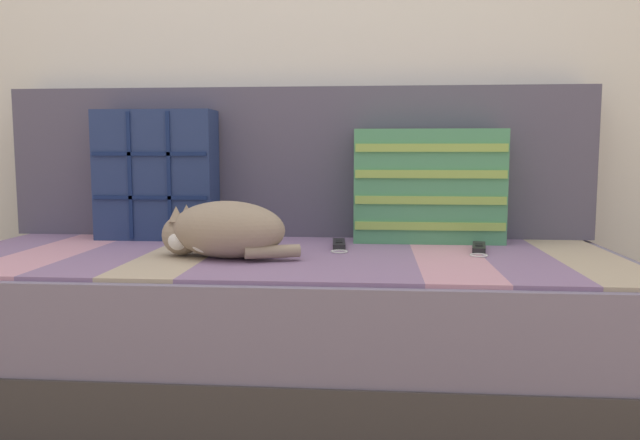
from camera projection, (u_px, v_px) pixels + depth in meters
The scene contains 8 objects.
ground_plane at pixel (278, 395), 1.72m from camera, with size 14.00×14.00×0.00m, color #937556.
couch at pixel (283, 318), 1.80m from camera, with size 1.98×0.89×0.39m.
sofa_backrest at pixel (298, 162), 2.13m from camera, with size 1.94×0.14×0.49m.
throw_pillow_quilted at pixel (157, 175), 2.02m from camera, with size 0.38×0.14×0.42m.
throw_pillow_striped at pixel (428, 186), 1.95m from camera, with size 0.46×0.14×0.35m.
sleeping_cat at pixel (221, 231), 1.67m from camera, with size 0.39×0.24×0.15m.
game_remote_near at pixel (479, 248), 1.78m from camera, with size 0.07×0.20×0.02m.
game_remote_far at pixel (339, 245), 1.85m from camera, with size 0.06×0.19×0.02m.
Camera 1 is at (0.26, -1.64, 0.67)m, focal length 35.00 mm.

